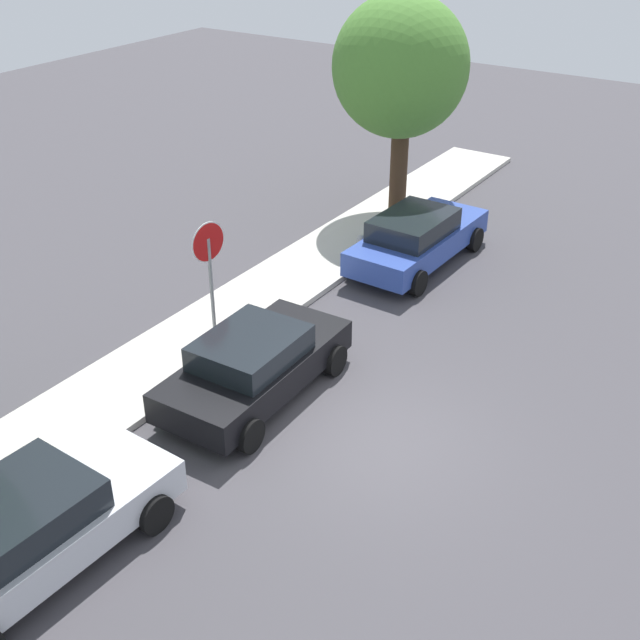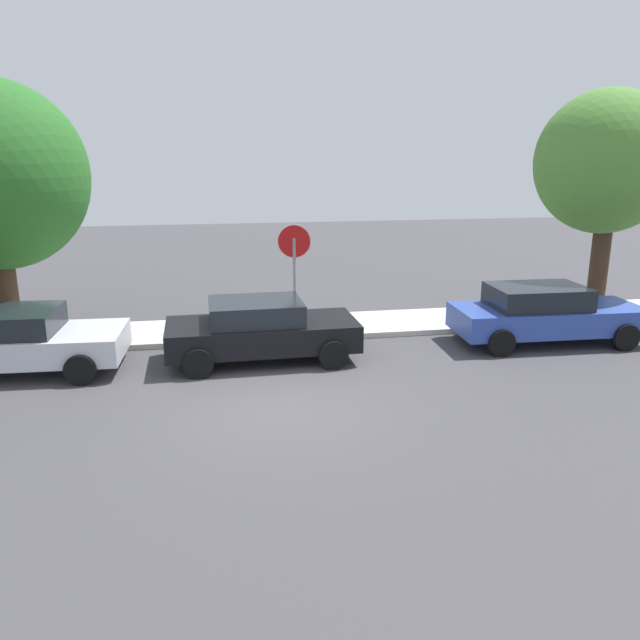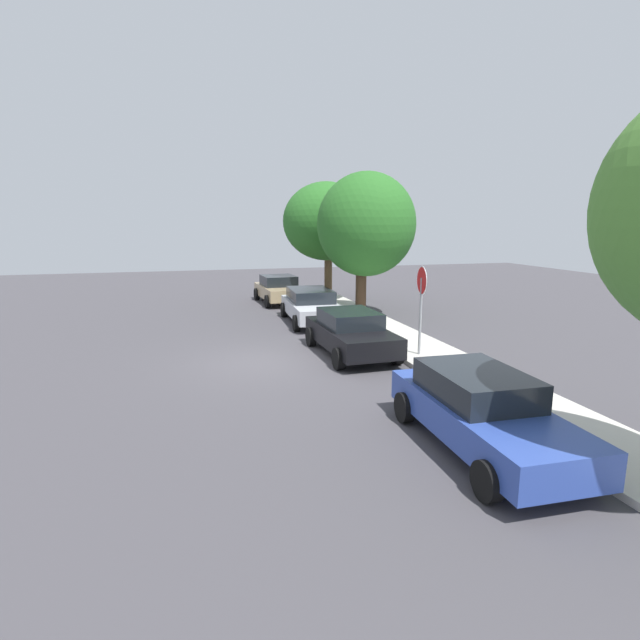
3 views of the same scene
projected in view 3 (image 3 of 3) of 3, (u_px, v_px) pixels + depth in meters
The scene contains 10 objects.
ground_plane at pixel (267, 361), 15.07m from camera, with size 60.00×60.00×0.00m, color #423F44.
sidewalk_curb at pixel (417, 348), 16.35m from camera, with size 32.00×2.17×0.14m, color beige.
stop_sign at pixel (421, 295), 14.99m from camera, with size 0.85×0.13×2.84m.
parked_car_black at pixel (351, 332), 15.71m from camera, with size 4.28×2.11×1.39m.
parked_car_blue at pixel (481, 410), 9.15m from camera, with size 4.63×2.08×1.43m.
parked_car_silver at pixel (311, 305), 20.75m from camera, with size 4.59×2.25×1.38m.
parked_car_tan at pixel (279, 289), 25.78m from camera, with size 4.03×2.25×1.40m.
street_tree_near_corner at pixel (326, 222), 25.35m from camera, with size 4.38×4.38×6.13m.
street_tree_far at pixel (366, 225), 21.40m from camera, with size 4.24×4.24×6.25m.
fire_hydrant at pixel (520, 411), 10.12m from camera, with size 0.30×0.22×0.72m.
Camera 3 is at (14.44, -2.35, 4.14)m, focal length 28.00 mm.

